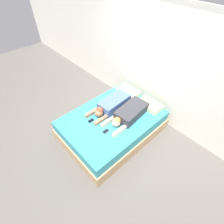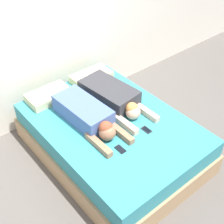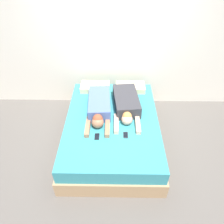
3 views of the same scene
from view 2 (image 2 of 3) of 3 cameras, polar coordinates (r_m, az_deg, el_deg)
name	(u,v)px [view 2 (image 2 of 3)]	position (r m, az deg, el deg)	size (l,w,h in m)	color
ground_plane	(112,152)	(4.04, 0.00, -7.38)	(12.00, 12.00, 0.00)	#5B5651
wall_back	(50,26)	(4.13, -11.30, 15.22)	(12.00, 0.06, 2.60)	silver
bed	(112,138)	(3.86, 0.00, -4.77)	(1.56, 2.15, 0.52)	tan
pillow_head_left	(49,96)	(4.07, -11.45, 2.93)	(0.55, 0.32, 0.11)	beige
pillow_head_right	(91,77)	(4.35, -3.78, 6.37)	(0.55, 0.32, 0.11)	beige
person_left	(88,115)	(3.62, -4.49, -0.55)	(0.40, 1.09, 0.22)	#4C66A5
person_right	(113,96)	(3.89, 0.15, 2.86)	(0.47, 1.09, 0.22)	#333338
cell_phone_left	(120,149)	(3.35, 1.52, -6.82)	(0.07, 0.13, 0.01)	black
cell_phone_right	(146,130)	(3.59, 6.32, -3.26)	(0.07, 0.13, 0.01)	#2D2D33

